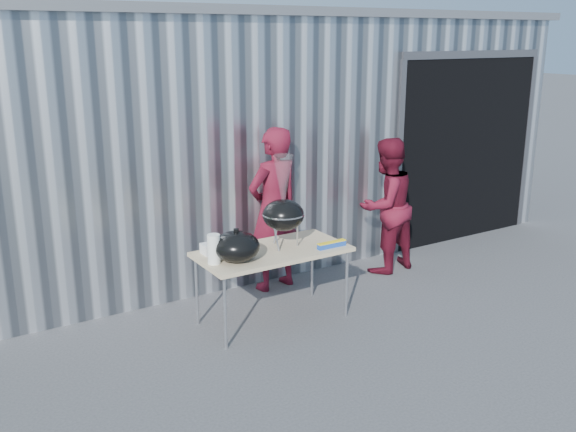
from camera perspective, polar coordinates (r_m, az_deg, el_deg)
ground at (r=6.28m, az=5.30°, el=-10.70°), size 80.00×80.00×0.00m
building at (r=10.11m, az=-6.21°, el=8.55°), size 8.20×6.20×3.10m
folding_table at (r=6.36m, az=-1.39°, el=-3.36°), size 1.50×0.75×0.75m
kettle_grill at (r=6.31m, az=-0.42°, el=0.88°), size 0.42×0.42×0.93m
grill_lid at (r=6.01m, az=-4.60°, el=-2.71°), size 0.44×0.44×0.32m
paper_towels at (r=5.97m, az=-6.61°, el=-2.94°), size 0.12×0.12×0.28m
white_tub at (r=6.28m, az=-6.76°, el=-2.87°), size 0.20×0.15×0.10m
foil_box at (r=6.42m, az=3.90°, el=-2.54°), size 0.32×0.05×0.06m
person_cook at (r=7.15m, az=-1.27°, el=0.59°), size 0.74×0.54×1.85m
person_bystander at (r=7.80m, az=8.69°, el=0.92°), size 0.87×0.71×1.64m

